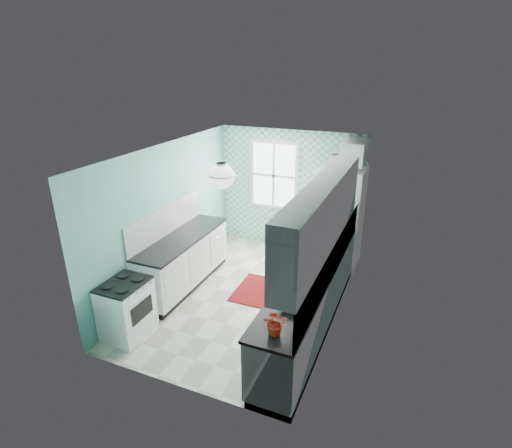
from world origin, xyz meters
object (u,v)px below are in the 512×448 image
at_px(ceiling_light, 222,176).
at_px(fruit_bowl, 290,307).
at_px(sink, 329,245).
at_px(fridge, 339,217).
at_px(microwave, 344,161).
at_px(potted_plant, 276,323).
at_px(stove, 127,308).

xyz_separation_m(ceiling_light, fruit_bowl, (1.20, -0.63, -1.35)).
bearing_deg(sink, fridge, 98.25).
relative_size(fridge, fruit_bowl, 7.19).
distance_m(fridge, sink, 1.23).
height_order(fridge, sink, fridge).
xyz_separation_m(ceiling_light, microwave, (1.11, 2.63, -0.27)).
distance_m(ceiling_light, potted_plant, 2.06).
distance_m(stove, fruit_bowl, 2.46).
relative_size(ceiling_light, microwave, 0.73).
bearing_deg(stove, ceiling_light, 33.99).
height_order(ceiling_light, potted_plant, ceiling_light).
relative_size(fridge, sink, 3.60).
xyz_separation_m(fruit_bowl, microwave, (-0.09, 3.26, 1.08)).
bearing_deg(potted_plant, microwave, 91.37).
relative_size(fruit_bowl, microwave, 0.56).
distance_m(stove, potted_plant, 2.51).
bearing_deg(stove, fruit_bowl, 4.50).
xyz_separation_m(fridge, microwave, (0.00, 0.00, 1.09)).
height_order(stove, sink, sink).
bearing_deg(sink, ceiling_light, -126.74).
bearing_deg(fridge, stove, -123.20).
xyz_separation_m(sink, potted_plant, (-0.00, -2.54, 0.16)).
relative_size(sink, potted_plant, 1.80).
relative_size(fruit_bowl, potted_plant, 0.90).
bearing_deg(ceiling_light, sink, 49.39).
xyz_separation_m(ceiling_light, fridge, (1.11, 2.63, -1.36)).
bearing_deg(microwave, sink, 91.55).
bearing_deg(microwave, fridge, 50.49).
distance_m(ceiling_light, stove, 2.37).
distance_m(stove, sink, 3.29).
relative_size(ceiling_light, fruit_bowl, 1.31).
bearing_deg(potted_plant, stove, 171.94).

